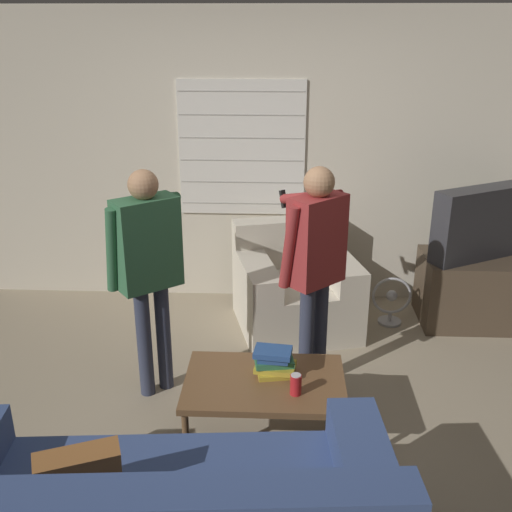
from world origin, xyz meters
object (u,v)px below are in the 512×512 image
person_left_standing (148,258)px  soda_can (296,384)px  person_right_standing (315,254)px  floor_fan (391,301)px  coffee_table (265,386)px  spare_remote (266,369)px  tv (480,223)px  book_stack (274,362)px  armchair_beige (294,289)px

person_left_standing → soda_can: 1.27m
person_right_standing → floor_fan: (0.72, 0.96, -0.79)m
person_right_standing → coffee_table: bearing=-158.5°
coffee_table → floor_fan: 1.91m
soda_can → spare_remote: 0.29m
tv → person_left_standing: person_left_standing is taller
coffee_table → book_stack: size_ratio=3.60×
floor_fan → soda_can: bearing=-116.0°
armchair_beige → spare_remote: size_ratio=8.43×
armchair_beige → tv: size_ratio=1.29×
person_right_standing → book_stack: bearing=-157.1°
armchair_beige → floor_fan: armchair_beige is taller
person_left_standing → spare_remote: size_ratio=11.95×
soda_can → tv: bearing=49.9°
tv → person_left_standing: bearing=-3.6°
coffee_table → tv: 2.44m
person_left_standing → soda_can: person_left_standing is taller
armchair_beige → spare_remote: bearing=67.8°
armchair_beige → book_stack: armchair_beige is taller
book_stack → soda_can: size_ratio=2.10×
armchair_beige → person_right_standing: size_ratio=0.70×
tv → floor_fan: size_ratio=2.04×
soda_can → spare_remote: (-0.17, 0.23, -0.05)m
person_right_standing → floor_fan: person_right_standing is taller
tv → person_right_standing: size_ratio=0.54×
person_right_standing → book_stack: 0.78m
tv → spare_remote: size_ratio=6.51×
soda_can → floor_fan: (0.85, 1.73, -0.29)m
spare_remote → soda_can: bearing=-49.3°
floor_fan → person_right_standing: bearing=-126.9°
armchair_beige → floor_fan: 0.84m
soda_can → book_stack: bearing=122.1°
book_stack → spare_remote: (-0.05, 0.02, -0.07)m
tv → person_right_standing: 1.73m
coffee_table → tv: (1.70, 1.67, 0.49)m
tv → person_left_standing: 2.73m
tv → coffee_table: bearing=16.2°
person_left_standing → book_stack: bearing=-67.0°
coffee_table → tv: bearing=44.5°
armchair_beige → coffee_table: (-0.20, -1.54, 0.07)m
person_right_standing → spare_remote: person_right_standing is taller
armchair_beige → soda_can: armchair_beige is taller
armchair_beige → tv: 1.60m
book_stack → soda_can: bearing=-57.9°
coffee_table → floor_fan: (1.03, 1.60, -0.19)m
person_left_standing → soda_can: bearing=-72.8°
tv → floor_fan: bearing=-22.5°
spare_remote → person_left_standing: bearing=154.4°
armchair_beige → person_right_standing: 1.12m
coffee_table → tv: tv is taller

